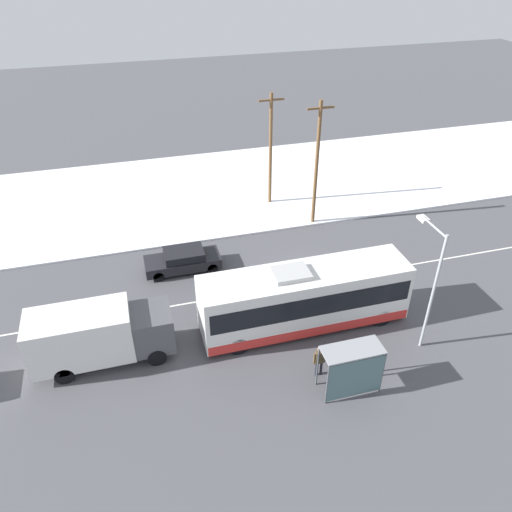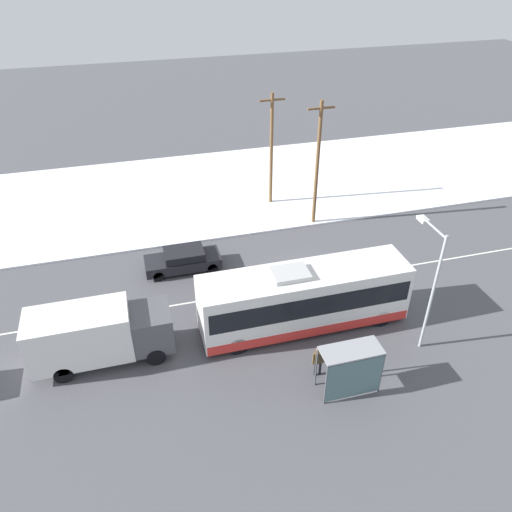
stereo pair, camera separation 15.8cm
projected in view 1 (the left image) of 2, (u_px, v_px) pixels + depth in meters
name	position (u px, v px, depth m)	size (l,w,h in m)	color
ground_plane	(309.00, 282.00, 29.46)	(120.00, 120.00, 0.00)	#4C4C51
snow_lot	(250.00, 185.00, 40.23)	(80.00, 14.71, 0.12)	white
lane_marking_center	(309.00, 282.00, 29.46)	(60.00, 0.12, 0.00)	silver
city_bus	(305.00, 298.00, 25.43)	(10.74, 2.57, 3.60)	white
box_truck	(98.00, 334.00, 23.37)	(6.58, 2.30, 2.99)	silver
sedan_car	(183.00, 259.00, 30.18)	(4.54, 1.80, 1.35)	black
pedestrian_at_stop	(320.00, 358.00, 22.89)	(0.63, 0.28, 1.75)	#23232D
bus_shelter	(354.00, 366.00, 21.67)	(2.71, 1.20, 2.40)	gray
streetlamp	(431.00, 273.00, 23.14)	(0.36, 2.23, 6.51)	#9EA3A8
utility_pole_roadside	(317.00, 163.00, 32.79)	(1.80, 0.24, 8.67)	brown
utility_pole_snowlot	(271.00, 149.00, 35.40)	(1.80, 0.24, 8.27)	brown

